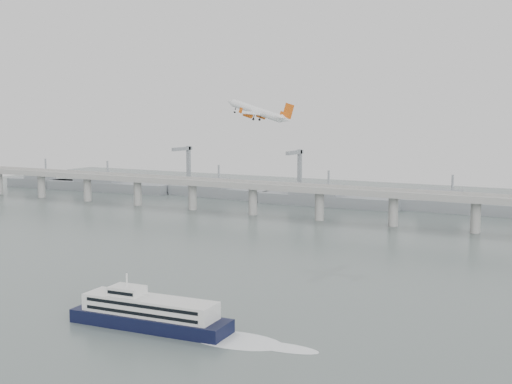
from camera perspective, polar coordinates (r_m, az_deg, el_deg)
The scene contains 5 objects.
ground at distance 267.82m, azimuth -5.62°, elevation -8.93°, with size 900.00×900.00×0.00m, color #556360.
bridge at distance 441.97m, azimuth 8.76°, elevation -0.35°, with size 800.00×22.00×23.90m.
distant_fleet at distance 568.59m, azimuth -3.83°, elevation 0.16°, with size 453.00×60.90×40.00m.
ferry at distance 235.92m, azimuth -8.82°, elevation -9.97°, with size 93.74×20.01×17.67m.
airliner at distance 349.14m, azimuth 0.20°, elevation 6.71°, with size 41.64×37.73×14.09m.
Camera 1 is at (143.70, -213.87, 73.05)m, focal length 48.00 mm.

